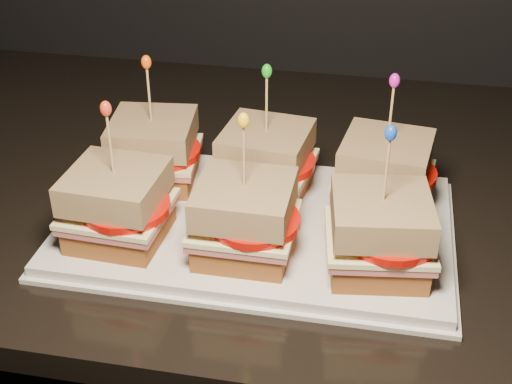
# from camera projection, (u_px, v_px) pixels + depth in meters

# --- Properties ---
(granite_slab) EXTENTS (2.42, 0.75, 0.03)m
(granite_slab) POSITION_uv_depth(u_px,v_px,m) (130.00, 170.00, 1.00)
(granite_slab) COLOR black
(granite_slab) RESTS_ON cabinet
(platter) EXTENTS (0.45, 0.28, 0.02)m
(platter) POSITION_uv_depth(u_px,v_px,m) (256.00, 225.00, 0.84)
(platter) COLOR silver
(platter) RESTS_ON granite_slab
(platter_rim) EXTENTS (0.46, 0.29, 0.01)m
(platter_rim) POSITION_uv_depth(u_px,v_px,m) (256.00, 229.00, 0.85)
(platter_rim) COLOR silver
(platter_rim) RESTS_ON granite_slab
(sandwich_0_bread_bot) EXTENTS (0.11, 0.11, 0.03)m
(sandwich_0_bread_bot) POSITION_uv_depth(u_px,v_px,m) (156.00, 170.00, 0.91)
(sandwich_0_bread_bot) COLOR #592E0E
(sandwich_0_bread_bot) RESTS_ON platter
(sandwich_0_ham) EXTENTS (0.12, 0.12, 0.01)m
(sandwich_0_ham) POSITION_uv_depth(u_px,v_px,m) (155.00, 158.00, 0.90)
(sandwich_0_ham) COLOR #AF4B4D
(sandwich_0_ham) RESTS_ON sandwich_0_bread_bot
(sandwich_0_cheese) EXTENTS (0.12, 0.12, 0.01)m
(sandwich_0_cheese) POSITION_uv_depth(u_px,v_px,m) (154.00, 153.00, 0.89)
(sandwich_0_cheese) COLOR #FFF6B0
(sandwich_0_cheese) RESTS_ON sandwich_0_ham
(sandwich_0_tomato) EXTENTS (0.10, 0.10, 0.01)m
(sandwich_0_tomato) POSITION_uv_depth(u_px,v_px,m) (161.00, 151.00, 0.88)
(sandwich_0_tomato) COLOR red
(sandwich_0_tomato) RESTS_ON sandwich_0_cheese
(sandwich_0_bread_top) EXTENTS (0.11, 0.11, 0.03)m
(sandwich_0_bread_top) POSITION_uv_depth(u_px,v_px,m) (152.00, 132.00, 0.88)
(sandwich_0_bread_top) COLOR #572F11
(sandwich_0_bread_top) RESTS_ON sandwich_0_tomato
(sandwich_0_pick) EXTENTS (0.00, 0.00, 0.09)m
(sandwich_0_pick) POSITION_uv_depth(u_px,v_px,m) (149.00, 97.00, 0.85)
(sandwich_0_pick) COLOR tan
(sandwich_0_pick) RESTS_ON sandwich_0_bread_top
(sandwich_0_frill) EXTENTS (0.01, 0.01, 0.02)m
(sandwich_0_frill) POSITION_uv_depth(u_px,v_px,m) (146.00, 62.00, 0.83)
(sandwich_0_frill) COLOR #F8550B
(sandwich_0_frill) RESTS_ON sandwich_0_pick
(sandwich_1_bread_bot) EXTENTS (0.11, 0.11, 0.03)m
(sandwich_1_bread_bot) POSITION_uv_depth(u_px,v_px,m) (266.00, 181.00, 0.88)
(sandwich_1_bread_bot) COLOR #592E0E
(sandwich_1_bread_bot) RESTS_ON platter
(sandwich_1_ham) EXTENTS (0.12, 0.12, 0.01)m
(sandwich_1_ham) POSITION_uv_depth(u_px,v_px,m) (266.00, 169.00, 0.87)
(sandwich_1_ham) COLOR #AF4B4D
(sandwich_1_ham) RESTS_ON sandwich_1_bread_bot
(sandwich_1_cheese) EXTENTS (0.12, 0.12, 0.01)m
(sandwich_1_cheese) POSITION_uv_depth(u_px,v_px,m) (266.00, 164.00, 0.87)
(sandwich_1_cheese) COLOR #FFF6B0
(sandwich_1_cheese) RESTS_ON sandwich_1_ham
(sandwich_1_tomato) EXTENTS (0.10, 0.10, 0.01)m
(sandwich_1_tomato) POSITION_uv_depth(u_px,v_px,m) (275.00, 162.00, 0.86)
(sandwich_1_tomato) COLOR red
(sandwich_1_tomato) RESTS_ON sandwich_1_cheese
(sandwich_1_bread_top) EXTENTS (0.11, 0.11, 0.03)m
(sandwich_1_bread_top) POSITION_uv_depth(u_px,v_px,m) (266.00, 143.00, 0.86)
(sandwich_1_bread_top) COLOR #572F11
(sandwich_1_bread_top) RESTS_ON sandwich_1_tomato
(sandwich_1_pick) EXTENTS (0.00, 0.00, 0.09)m
(sandwich_1_pick) POSITION_uv_depth(u_px,v_px,m) (267.00, 107.00, 0.83)
(sandwich_1_pick) COLOR tan
(sandwich_1_pick) RESTS_ON sandwich_1_bread_top
(sandwich_1_frill) EXTENTS (0.01, 0.01, 0.02)m
(sandwich_1_frill) POSITION_uv_depth(u_px,v_px,m) (267.00, 71.00, 0.81)
(sandwich_1_frill) COLOR green
(sandwich_1_frill) RESTS_ON sandwich_1_pick
(sandwich_2_bread_bot) EXTENTS (0.11, 0.11, 0.03)m
(sandwich_2_bread_bot) POSITION_uv_depth(u_px,v_px,m) (382.00, 193.00, 0.86)
(sandwich_2_bread_bot) COLOR #592E0E
(sandwich_2_bread_bot) RESTS_ON platter
(sandwich_2_ham) EXTENTS (0.12, 0.12, 0.01)m
(sandwich_2_ham) POSITION_uv_depth(u_px,v_px,m) (384.00, 180.00, 0.85)
(sandwich_2_ham) COLOR #AF4B4D
(sandwich_2_ham) RESTS_ON sandwich_2_bread_bot
(sandwich_2_cheese) EXTENTS (0.12, 0.12, 0.01)m
(sandwich_2_cheese) POSITION_uv_depth(u_px,v_px,m) (384.00, 175.00, 0.85)
(sandwich_2_cheese) COLOR #FFF6B0
(sandwich_2_cheese) RESTS_ON sandwich_2_ham
(sandwich_2_tomato) EXTENTS (0.10, 0.10, 0.01)m
(sandwich_2_tomato) POSITION_uv_depth(u_px,v_px,m) (395.00, 173.00, 0.84)
(sandwich_2_tomato) COLOR red
(sandwich_2_tomato) RESTS_ON sandwich_2_cheese
(sandwich_2_bread_top) EXTENTS (0.11, 0.11, 0.03)m
(sandwich_2_bread_top) POSITION_uv_depth(u_px,v_px,m) (386.00, 154.00, 0.83)
(sandwich_2_bread_top) COLOR #572F11
(sandwich_2_bread_top) RESTS_ON sandwich_2_tomato
(sandwich_2_pick) EXTENTS (0.00, 0.00, 0.09)m
(sandwich_2_pick) POSITION_uv_depth(u_px,v_px,m) (390.00, 117.00, 0.81)
(sandwich_2_pick) COLOR tan
(sandwich_2_pick) RESTS_ON sandwich_2_bread_top
(sandwich_2_frill) EXTENTS (0.01, 0.01, 0.02)m
(sandwich_2_frill) POSITION_uv_depth(u_px,v_px,m) (395.00, 81.00, 0.78)
(sandwich_2_frill) COLOR #CD15B9
(sandwich_2_frill) RESTS_ON sandwich_2_pick
(sandwich_3_bread_bot) EXTENTS (0.10, 0.10, 0.03)m
(sandwich_3_bread_bot) POSITION_uv_depth(u_px,v_px,m) (120.00, 227.00, 0.80)
(sandwich_3_bread_bot) COLOR #592E0E
(sandwich_3_bread_bot) RESTS_ON platter
(sandwich_3_ham) EXTENTS (0.11, 0.11, 0.01)m
(sandwich_3_ham) POSITION_uv_depth(u_px,v_px,m) (119.00, 214.00, 0.79)
(sandwich_3_ham) COLOR #AF4B4D
(sandwich_3_ham) RESTS_ON sandwich_3_bread_bot
(sandwich_3_cheese) EXTENTS (0.12, 0.11, 0.01)m
(sandwich_3_cheese) POSITION_uv_depth(u_px,v_px,m) (118.00, 208.00, 0.79)
(sandwich_3_cheese) COLOR #FFF6B0
(sandwich_3_cheese) RESTS_ON sandwich_3_ham
(sandwich_3_tomato) EXTENTS (0.10, 0.10, 0.01)m
(sandwich_3_tomato) POSITION_uv_depth(u_px,v_px,m) (126.00, 207.00, 0.78)
(sandwich_3_tomato) COLOR red
(sandwich_3_tomato) RESTS_ON sandwich_3_cheese
(sandwich_3_bread_top) EXTENTS (0.10, 0.10, 0.03)m
(sandwich_3_bread_top) POSITION_uv_depth(u_px,v_px,m) (115.00, 186.00, 0.77)
(sandwich_3_bread_top) COLOR #572F11
(sandwich_3_bread_top) RESTS_ON sandwich_3_tomato
(sandwich_3_pick) EXTENTS (0.00, 0.00, 0.09)m
(sandwich_3_pick) POSITION_uv_depth(u_px,v_px,m) (111.00, 148.00, 0.75)
(sandwich_3_pick) COLOR tan
(sandwich_3_pick) RESTS_ON sandwich_3_bread_top
(sandwich_3_frill) EXTENTS (0.01, 0.01, 0.02)m
(sandwich_3_frill) POSITION_uv_depth(u_px,v_px,m) (106.00, 109.00, 0.72)
(sandwich_3_frill) COLOR red
(sandwich_3_frill) RESTS_ON sandwich_3_pick
(sandwich_4_bread_bot) EXTENTS (0.10, 0.10, 0.03)m
(sandwich_4_bread_bot) POSITION_uv_depth(u_px,v_px,m) (245.00, 241.00, 0.78)
(sandwich_4_bread_bot) COLOR #592E0E
(sandwich_4_bread_bot) RESTS_ON platter
(sandwich_4_ham) EXTENTS (0.11, 0.10, 0.01)m
(sandwich_4_ham) POSITION_uv_depth(u_px,v_px,m) (245.00, 228.00, 0.77)
(sandwich_4_ham) COLOR #AF4B4D
(sandwich_4_ham) RESTS_ON sandwich_4_bread_bot
(sandwich_4_cheese) EXTENTS (0.11, 0.11, 0.01)m
(sandwich_4_cheese) POSITION_uv_depth(u_px,v_px,m) (245.00, 222.00, 0.76)
(sandwich_4_cheese) COLOR #FFF6B0
(sandwich_4_cheese) RESTS_ON sandwich_4_ham
(sandwich_4_tomato) EXTENTS (0.10, 0.10, 0.01)m
(sandwich_4_tomato) POSITION_uv_depth(u_px,v_px,m) (254.00, 221.00, 0.75)
(sandwich_4_tomato) COLOR red
(sandwich_4_tomato) RESTS_ON sandwich_4_cheese
(sandwich_4_bread_top) EXTENTS (0.10, 0.10, 0.03)m
(sandwich_4_bread_top) POSITION_uv_depth(u_px,v_px,m) (244.00, 199.00, 0.75)
(sandwich_4_bread_top) COLOR #572F11
(sandwich_4_bread_top) RESTS_ON sandwich_4_tomato
(sandwich_4_pick) EXTENTS (0.00, 0.00, 0.09)m
(sandwich_4_pick) POSITION_uv_depth(u_px,v_px,m) (244.00, 160.00, 0.72)
(sandwich_4_pick) COLOR tan
(sandwich_4_pick) RESTS_ON sandwich_4_bread_top
(sandwich_4_frill) EXTENTS (0.01, 0.01, 0.02)m
(sandwich_4_frill) POSITION_uv_depth(u_px,v_px,m) (244.00, 120.00, 0.70)
(sandwich_4_frill) COLOR yellow
(sandwich_4_frill) RESTS_ON sandwich_4_pick
(sandwich_5_bread_bot) EXTENTS (0.11, 0.11, 0.03)m
(sandwich_5_bread_bot) POSITION_uv_depth(u_px,v_px,m) (377.00, 256.00, 0.75)
(sandwich_5_bread_bot) COLOR #592E0E
(sandwich_5_bread_bot) RESTS_ON platter
(sandwich_5_ham) EXTENTS (0.12, 0.12, 0.01)m
(sandwich_5_ham) POSITION_uv_depth(u_px,v_px,m) (378.00, 242.00, 0.74)
(sandwich_5_ham) COLOR #AF4B4D
(sandwich_5_ham) RESTS_ON sandwich_5_bread_bot
(sandwich_5_cheese) EXTENTS (0.12, 0.12, 0.01)m
(sandwich_5_cheese) POSITION_uv_depth(u_px,v_px,m) (379.00, 237.00, 0.74)
(sandwich_5_cheese) COLOR #FFF6B0
(sandwich_5_cheese) RESTS_ON sandwich_5_ham
(sandwich_5_tomato) EXTENTS (0.10, 0.10, 0.01)m
(sandwich_5_tomato) POSITION_uv_depth(u_px,v_px,m) (391.00, 236.00, 0.73)
(sandwich_5_tomato) COLOR red
(sandwich_5_tomato) RESTS_ON sandwich_5_cheese
(sandwich_5_bread_top) EXTENTS (0.11, 0.11, 0.03)m
(sandwich_5_bread_top) POSITION_uv_depth(u_px,v_px,m) (382.00, 214.00, 0.73)
(sandwich_5_bread_top) COLOR #572F11
(sandwich_5_bread_top) RESTS_ON sandwich_5_tomato
(sandwich_5_pick) EXTENTS (0.00, 0.00, 0.09)m
(sandwich_5_pick) POSITION_uv_depth(u_px,v_px,m) (386.00, 174.00, 0.70)
(sandwich_5_pick) COLOR tan
(sandwich_5_pick) RESTS_ON sandwich_5_bread_top
(sandwich_5_frill) EXTENTS (0.01, 0.01, 0.02)m
(sandwich_5_frill) POSITION_uv_depth(u_px,v_px,m) (391.00, 133.00, 0.68)
(sandwich_5_frill) COLOR blue
(sandwich_5_frill) RESTS_ON sandwich_5_pick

